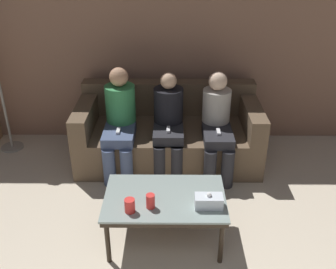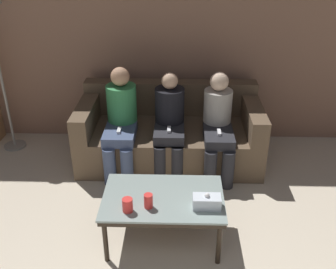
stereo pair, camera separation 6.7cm
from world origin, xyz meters
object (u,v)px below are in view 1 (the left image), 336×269
(couch, at_px, (168,134))
(cup_near_left, at_px, (130,206))
(seated_person_left_end, at_px, (120,119))
(seated_person_mid_left, at_px, (168,121))
(tissue_box, at_px, (209,201))
(cup_near_right, at_px, (151,201))
(coffee_table, at_px, (165,201))
(seated_person_mid_right, at_px, (217,122))

(couch, height_order, cup_near_left, couch)
(seated_person_left_end, xyz_separation_m, seated_person_mid_left, (0.52, 0.01, -0.03))
(tissue_box, height_order, seated_person_mid_left, seated_person_mid_left)
(couch, height_order, cup_near_right, couch)
(tissue_box, bearing_deg, coffee_table, 159.99)
(seated_person_mid_left, bearing_deg, coffee_table, -91.01)
(cup_near_left, bearing_deg, cup_near_right, 18.49)
(cup_near_left, relative_size, seated_person_mid_right, 0.11)
(seated_person_left_end, height_order, seated_person_mid_left, seated_person_left_end)
(seated_person_left_end, bearing_deg, cup_near_left, -80.41)
(coffee_table, relative_size, seated_person_mid_right, 0.92)
(couch, xyz_separation_m, seated_person_mid_right, (0.52, -0.24, 0.27))
(cup_near_left, bearing_deg, coffee_table, 35.96)
(couch, relative_size, coffee_table, 2.02)
(seated_person_left_end, bearing_deg, seated_person_mid_right, -1.16)
(cup_near_left, xyz_separation_m, seated_person_mid_right, (0.81, 1.34, 0.07))
(coffee_table, height_order, tissue_box, tissue_box)
(tissue_box, relative_size, seated_person_mid_right, 0.20)
(cup_near_right, bearing_deg, tissue_box, 1.86)
(seated_person_mid_left, xyz_separation_m, seated_person_mid_right, (0.52, -0.03, 0.00))
(couch, bearing_deg, coffee_table, -90.85)
(coffee_table, xyz_separation_m, seated_person_mid_left, (0.02, 1.17, 0.17))
(seated_person_left_end, distance_m, seated_person_mid_left, 0.52)
(coffee_table, relative_size, seated_person_mid_left, 0.93)
(cup_near_left, relative_size, tissue_box, 0.52)
(seated_person_mid_left, bearing_deg, seated_person_mid_right, -3.18)
(couch, relative_size, seated_person_mid_right, 1.87)
(couch, bearing_deg, seated_person_mid_left, -90.00)
(coffee_table, distance_m, seated_person_left_end, 1.28)
(cup_near_right, bearing_deg, cup_near_left, -161.51)
(tissue_box, distance_m, seated_person_mid_right, 1.29)
(tissue_box, distance_m, seated_person_left_end, 1.55)
(couch, relative_size, tissue_box, 9.15)
(coffee_table, distance_m, cup_near_left, 0.34)
(seated_person_left_end, bearing_deg, tissue_box, -56.86)
(couch, xyz_separation_m, seated_person_mid_left, (0.00, -0.21, 0.27))
(cup_near_left, distance_m, seated_person_left_end, 1.38)
(seated_person_left_end, height_order, seated_person_mid_right, seated_person_left_end)
(couch, bearing_deg, seated_person_left_end, -156.74)
(couch, xyz_separation_m, tissue_box, (0.33, -1.52, 0.19))
(coffee_table, xyz_separation_m, cup_near_left, (-0.27, -0.19, 0.10))
(couch, height_order, seated_person_mid_left, seated_person_mid_left)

